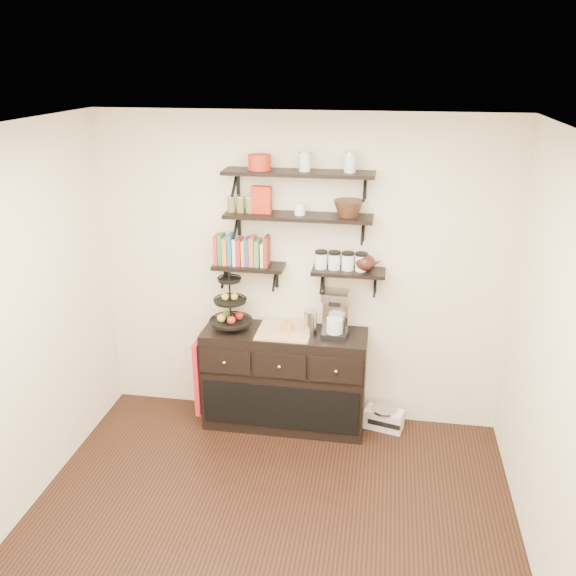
# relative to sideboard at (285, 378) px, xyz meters

# --- Properties ---
(floor) EXTENTS (3.50, 3.50, 0.00)m
(floor) POSITION_rel_sideboard_xyz_m (0.10, -1.51, -0.45)
(floor) COLOR black
(floor) RESTS_ON ground
(ceiling) EXTENTS (3.50, 3.50, 0.02)m
(ceiling) POSITION_rel_sideboard_xyz_m (0.10, -1.51, 2.25)
(ceiling) COLOR white
(ceiling) RESTS_ON back_wall
(back_wall) EXTENTS (3.50, 0.02, 2.70)m
(back_wall) POSITION_rel_sideboard_xyz_m (0.10, 0.24, 0.90)
(back_wall) COLOR white
(back_wall) RESTS_ON ground
(right_wall) EXTENTS (0.02, 3.50, 2.70)m
(right_wall) POSITION_rel_sideboard_xyz_m (1.85, -1.51, 0.90)
(right_wall) COLOR white
(right_wall) RESTS_ON ground
(shelf_top) EXTENTS (1.20, 0.27, 0.23)m
(shelf_top) POSITION_rel_sideboard_xyz_m (0.10, 0.10, 1.78)
(shelf_top) COLOR black
(shelf_top) RESTS_ON back_wall
(shelf_mid) EXTENTS (1.20, 0.27, 0.23)m
(shelf_mid) POSITION_rel_sideboard_xyz_m (0.10, 0.10, 1.43)
(shelf_mid) COLOR black
(shelf_mid) RESTS_ON back_wall
(shelf_low_left) EXTENTS (0.60, 0.25, 0.23)m
(shelf_low_left) POSITION_rel_sideboard_xyz_m (-0.32, 0.12, 0.98)
(shelf_low_left) COLOR black
(shelf_low_left) RESTS_ON back_wall
(shelf_low_right) EXTENTS (0.60, 0.25, 0.23)m
(shelf_low_right) POSITION_rel_sideboard_xyz_m (0.52, 0.12, 0.98)
(shelf_low_right) COLOR black
(shelf_low_right) RESTS_ON back_wall
(cookbooks) EXTENTS (0.43, 0.15, 0.26)m
(cookbooks) POSITION_rel_sideboard_xyz_m (-0.38, 0.12, 1.11)
(cookbooks) COLOR #B82531
(cookbooks) RESTS_ON shelf_low_left
(glass_canisters) EXTENTS (0.43, 0.10, 0.13)m
(glass_canisters) POSITION_rel_sideboard_xyz_m (0.45, 0.12, 1.06)
(glass_canisters) COLOR silver
(glass_canisters) RESTS_ON shelf_low_right
(sideboard) EXTENTS (1.40, 0.50, 0.92)m
(sideboard) POSITION_rel_sideboard_xyz_m (0.00, 0.00, 0.00)
(sideboard) COLOR black
(sideboard) RESTS_ON floor
(fruit_stand) EXTENTS (0.36, 0.36, 0.52)m
(fruit_stand) POSITION_rel_sideboard_xyz_m (-0.46, 0.00, 0.63)
(fruit_stand) COLOR black
(fruit_stand) RESTS_ON sideboard
(candle) EXTENTS (0.08, 0.08, 0.08)m
(candle) POSITION_rel_sideboard_xyz_m (0.03, 0.00, 0.50)
(candle) COLOR #BB7F2B
(candle) RESTS_ON sideboard
(coffee_maker) EXTENTS (0.23, 0.22, 0.39)m
(coffee_maker) POSITION_rel_sideboard_xyz_m (0.43, 0.03, 0.64)
(coffee_maker) COLOR black
(coffee_maker) RESTS_ON sideboard
(thermal_carafe) EXTENTS (0.11, 0.11, 0.22)m
(thermal_carafe) POSITION_rel_sideboard_xyz_m (0.22, -0.02, 0.56)
(thermal_carafe) COLOR silver
(thermal_carafe) RESTS_ON sideboard
(apron) EXTENTS (0.04, 0.29, 0.68)m
(apron) POSITION_rel_sideboard_xyz_m (-0.73, -0.10, 0.03)
(apron) COLOR #B41329
(apron) RESTS_ON sideboard
(radio) EXTENTS (0.36, 0.27, 0.20)m
(radio) POSITION_rel_sideboard_xyz_m (0.88, 0.07, -0.35)
(radio) COLOR silver
(radio) RESTS_ON floor
(recipe_box) EXTENTS (0.16, 0.07, 0.22)m
(recipe_box) POSITION_rel_sideboard_xyz_m (-0.20, 0.10, 1.56)
(recipe_box) COLOR #AF2814
(recipe_box) RESTS_ON shelf_mid
(walnut_bowl) EXTENTS (0.24, 0.24, 0.13)m
(walnut_bowl) POSITION_rel_sideboard_xyz_m (0.50, 0.10, 1.51)
(walnut_bowl) COLOR black
(walnut_bowl) RESTS_ON shelf_mid
(ramekins) EXTENTS (0.09, 0.09, 0.10)m
(ramekins) POSITION_rel_sideboard_xyz_m (0.11, 0.10, 1.50)
(ramekins) COLOR white
(ramekins) RESTS_ON shelf_mid
(teapot) EXTENTS (0.23, 0.18, 0.16)m
(teapot) POSITION_rel_sideboard_xyz_m (0.65, 0.12, 1.08)
(teapot) COLOR #361610
(teapot) RESTS_ON shelf_low_right
(red_pot) EXTENTS (0.18, 0.18, 0.12)m
(red_pot) POSITION_rel_sideboard_xyz_m (-0.21, 0.10, 1.86)
(red_pot) COLOR #AF2814
(red_pot) RESTS_ON shelf_top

